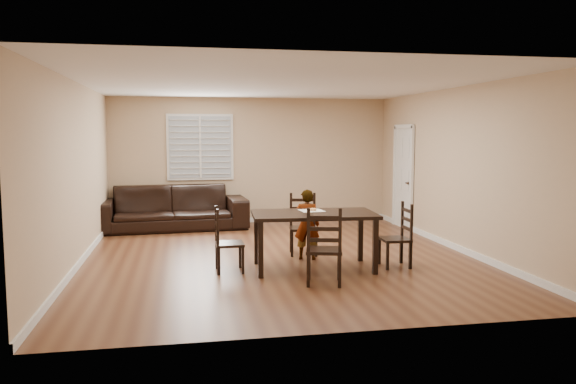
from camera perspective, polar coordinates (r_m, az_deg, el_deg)
The scene contains 11 objects.
ground at distance 8.96m, azimuth -0.95°, elevation -6.53°, with size 7.00×7.00×0.00m, color brown.
room at distance 8.93m, azimuth -0.94°, elevation 5.11°, with size 6.04×7.04×2.72m.
dining_table at distance 8.01m, azimuth 2.64°, elevation -2.72°, with size 1.80×1.09×0.82m.
chair_near at distance 9.13m, azimuth 1.52°, elevation -3.46°, with size 0.49×0.47×0.98m.
chair_far at distance 7.17m, azimuth 3.69°, elevation -5.96°, with size 0.55×0.53×1.01m.
chair_left at distance 7.95m, azimuth -6.76°, elevation -5.14°, with size 0.39×0.42×0.92m.
chair_right at distance 8.39m, azimuth 11.53°, elevation -4.56°, with size 0.41×0.43×0.94m.
child at distance 8.66m, azimuth 1.92°, elevation -3.31°, with size 0.40×0.26×1.09m, color gray.
napkin at distance 8.19m, azimuth 2.41°, elevation -1.90°, with size 0.33×0.33×0.00m, color beige.
donut at distance 8.19m, azimuth 2.56°, elevation -1.75°, with size 0.10×0.10×0.04m.
sofa at distance 11.63m, azimuth -11.72°, elevation -1.57°, with size 3.00×1.17×0.88m, color black.
Camera 1 is at (-1.47, -8.63, 1.94)m, focal length 35.00 mm.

